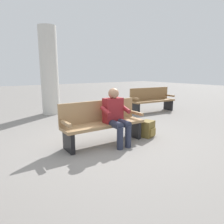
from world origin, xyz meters
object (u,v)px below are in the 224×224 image
backpack (147,129)px  bench_far (152,100)px  person_seated (116,115)px  support_pillar (49,71)px  bench_near (103,122)px

backpack → bench_far: bearing=-137.1°
person_seated → bench_far: 3.86m
backpack → support_pillar: size_ratio=0.13×
person_seated → bench_far: size_ratio=0.64×
bench_far → support_pillar: support_pillar is taller
bench_near → support_pillar: (-0.12, -3.69, 1.05)m
person_seated → bench_far: (-3.21, -2.13, -0.17)m
bench_near → bench_far: same height
bench_near → bench_far: (-3.39, -1.90, 0.00)m
person_seated → support_pillar: (0.06, -3.92, 0.89)m
bench_near → backpack: 1.14m
person_seated → support_pillar: bearing=-87.9°
support_pillar → bench_near: bearing=88.1°
bench_near → person_seated: size_ratio=1.54×
backpack → support_pillar: bearing=-76.3°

